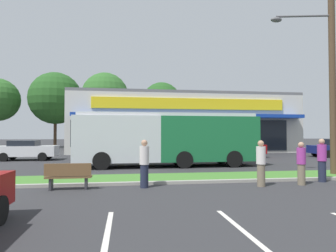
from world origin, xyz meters
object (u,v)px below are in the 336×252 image
car_2 (239,148)px  car_4 (27,150)px  pedestrian_far (322,160)px  pedestrian_mid (301,163)px  car_3 (336,148)px  pedestrian_by_pole (144,164)px  pedestrian_near_bench (261,163)px  utility_pole (329,57)px  bus_stop_bench (68,176)px  city_bus (167,138)px

car_2 → car_4: size_ratio=0.99×
car_4 → pedestrian_far: size_ratio=2.41×
car_2 → pedestrian_mid: bearing=77.9°
car_3 → pedestrian_by_pole: pedestrian_by_pole is taller
pedestrian_far → pedestrian_near_bench: bearing=-149.6°
utility_pole → car_4: bearing=147.2°
pedestrian_near_bench → pedestrian_far: (3.00, 0.63, 0.02)m
car_2 → pedestrian_mid: (-2.85, -13.29, 0.02)m
car_2 → pedestrian_far: (-1.55, -12.74, 0.07)m
car_3 → pedestrian_by_pole: (-17.60, -12.32, 0.11)m
utility_pole → pedestrian_by_pole: utility_pole is taller
car_4 → pedestrian_near_bench: pedestrian_near_bench is taller
pedestrian_far → utility_pole: bearing=62.2°
bus_stop_bench → pedestrian_near_bench: 7.13m
pedestrian_near_bench → car_2: bearing=-147.6°
car_2 → car_3: size_ratio=0.97×
car_3 → pedestrian_far: pedestrian_far is taller
city_bus → utility_pole: bearing=142.6°
car_4 → pedestrian_mid: bearing=-42.4°
utility_pole → car_3: bearing=50.7°
car_4 → pedestrian_near_bench: bearing=-46.2°
pedestrian_near_bench → pedestrian_mid: size_ratio=1.04×
city_bus → car_4: bearing=-30.3°
city_bus → pedestrian_near_bench: 7.84m
car_4 → pedestrian_by_pole: bearing=-57.4°
car_3 → city_bus: bearing=18.7°
car_2 → car_4: 17.07m
bus_stop_bench → pedestrian_far: pedestrian_far is taller
pedestrian_mid → car_4: bearing=153.5°
utility_pole → bus_stop_bench: size_ratio=6.65×
city_bus → bus_stop_bench: bearing=56.5°
car_3 → car_4: 25.71m
pedestrian_by_pole → utility_pole: bearing=-167.3°
city_bus → pedestrian_by_pole: (-1.85, -6.99, -0.87)m
pedestrian_by_pole → pedestrian_far: size_ratio=0.99×
pedestrian_by_pole → bus_stop_bench: bearing=2.5°
city_bus → pedestrian_near_bench: (2.56, -7.36, -0.89)m
car_4 → car_2: bearing=1.1°
car_2 → pedestrian_by_pole: pedestrian_by_pole is taller
bus_stop_bench → car_2: car_2 is taller
utility_pole → bus_stop_bench: utility_pole is taller
utility_pole → pedestrian_by_pole: bearing=-169.3°
car_2 → pedestrian_far: bearing=83.1°
bus_stop_bench → car_3: 23.76m
city_bus → pedestrian_by_pole: city_bus is taller
car_3 → car_4: car_3 is taller
bus_stop_bench → pedestrian_by_pole: bearing=-179.4°
car_2 → pedestrian_far: 12.83m
utility_pole → pedestrian_near_bench: 6.89m
city_bus → pedestrian_far: (5.56, -6.73, -0.86)m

